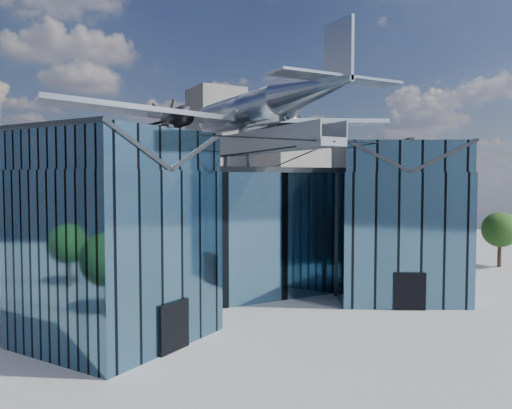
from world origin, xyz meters
TOP-DOWN VIEW (x-y plane):
  - ground_plane at (0.00, 0.00)m, footprint 120.00×120.00m
  - museum at (0.00, 5.82)m, footprint 32.88×24.50m
  - bg_towers at (1.45, 50.49)m, footprint 77.00×24.50m
  - tree_plaza_e at (29.21, 3.36)m, footprint 4.09×4.09m
  - tree_side_e at (23.50, 4.92)m, footprint 3.90×3.90m

SIDE VIEW (x-z plane):
  - ground_plane at x=0.00m, z-range 0.00..0.00m
  - tree_side_e at x=23.50m, z-range 0.89..5.94m
  - tree_plaza_e at x=29.21m, z-range 1.00..6.65m
  - museum at x=0.00m, z-range -3.26..14.34m
  - bg_towers at x=1.45m, z-range -2.99..23.01m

